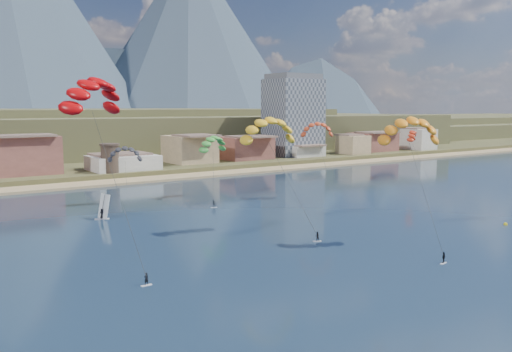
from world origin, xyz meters
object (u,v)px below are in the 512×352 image
at_px(kitesurfer_yellow, 269,127).
at_px(kitesurfer_orange, 410,127).
at_px(windsurfer, 103,211).
at_px(watchtower, 110,158).
at_px(buoy, 506,224).
at_px(apartment_tower, 293,115).
at_px(kitesurfer_red, 92,90).
at_px(kitesurfer_green, 213,142).

xyz_separation_m(kitesurfer_yellow, kitesurfer_orange, (12.59, -19.00, 0.31)).
bearing_deg(windsurfer, watchtower, 68.57).
distance_m(windsurfer, buoy, 74.65).
distance_m(kitesurfer_orange, buoy, 31.74).
xyz_separation_m(apartment_tower, kitesurfer_orange, (-69.23, -114.22, 0.47)).
relative_size(apartment_tower, kitesurfer_red, 1.19).
xyz_separation_m(kitesurfer_orange, buoy, (26.00, -1.08, -18.17)).
distance_m(kitesurfer_red, windsurfer, 37.87).
height_order(kitesurfer_orange, kitesurfer_green, kitesurfer_orange).
bearing_deg(apartment_tower, kitesurfer_orange, -121.22).
relative_size(watchtower, kitesurfer_green, 0.49).
xyz_separation_m(apartment_tower, kitesurfer_green, (-71.68, -59.44, -4.64)).
height_order(kitesurfer_orange, windsurfer, kitesurfer_orange).
height_order(kitesurfer_green, buoy, kitesurfer_green).
bearing_deg(kitesurfer_orange, watchtower, 96.13).
bearing_deg(windsurfer, buoy, -38.81).
relative_size(kitesurfer_yellow, kitesurfer_green, 1.21).
bearing_deg(watchtower, kitesurfer_orange, -83.87).
bearing_deg(kitesurfer_orange, kitesurfer_yellow, 123.53).
distance_m(apartment_tower, kitesurfer_yellow, 125.54).
bearing_deg(watchtower, buoy, -70.05).
height_order(kitesurfer_orange, buoy, kitesurfer_orange).
xyz_separation_m(kitesurfer_red, windsurfer, (10.80, 28.93, -21.92)).
bearing_deg(kitesurfer_green, watchtower, 100.38).
relative_size(kitesurfer_green, windsurfer, 3.65).
distance_m(watchtower, kitesurfer_green, 46.70).
bearing_deg(windsurfer, kitesurfer_yellow, -53.75).
xyz_separation_m(kitesurfer_orange, windsurfer, (-32.16, 45.69, -16.77)).
xyz_separation_m(kitesurfer_yellow, kitesurfer_green, (10.15, 35.77, -4.80)).
distance_m(apartment_tower, kitesurfer_red, 148.72).
xyz_separation_m(windsurfer, buoy, (58.16, -46.77, -1.40)).
bearing_deg(apartment_tower, buoy, -110.55).
relative_size(watchtower, kitesurfer_yellow, 0.41).
bearing_deg(kitesurfer_red, kitesurfer_orange, -21.31).
bearing_deg(apartment_tower, kitesurfer_green, -140.33).
xyz_separation_m(kitesurfer_orange, kitesurfer_green, (-2.44, 54.77, -5.11)).
bearing_deg(apartment_tower, kitesurfer_red, -139.02).
distance_m(kitesurfer_red, kitesurfer_green, 56.50).
bearing_deg(watchtower, windsurfer, -111.43).
height_order(kitesurfer_yellow, kitesurfer_orange, kitesurfer_orange).
bearing_deg(kitesurfer_green, kitesurfer_red, -136.83).
height_order(kitesurfer_red, buoy, kitesurfer_red).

